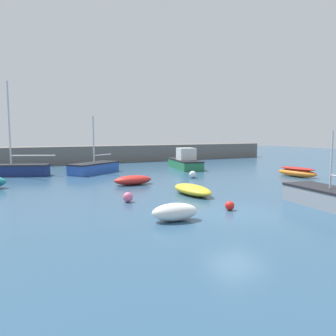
% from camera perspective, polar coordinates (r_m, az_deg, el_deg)
% --- Properties ---
extents(ground_plane, '(120.00, 120.00, 0.20)m').
position_cam_1_polar(ground_plane, '(15.17, 11.64, -8.07)').
color(ground_plane, '#2D5170').
extents(harbor_breakwater, '(50.34, 3.86, 2.05)m').
position_cam_1_polar(harbor_breakwater, '(41.12, -13.85, 2.34)').
color(harbor_breakwater, '#66605B').
rests_on(harbor_breakwater, ground_plane).
extents(rowboat_blue_near, '(2.74, 1.33, 0.65)m').
position_cam_1_polar(rowboat_blue_near, '(22.98, -6.12, -2.09)').
color(rowboat_blue_near, red).
rests_on(rowboat_blue_near, ground_plane).
extents(sailboat_tall_mast, '(6.48, 3.74, 7.84)m').
position_cam_1_polar(sailboat_tall_mast, '(30.42, -25.59, -0.23)').
color(sailboat_tall_mast, navy).
rests_on(sailboat_tall_mast, ground_plane).
extents(motorboat_with_cabin, '(3.20, 6.32, 2.12)m').
position_cam_1_polar(motorboat_with_cabin, '(33.23, 2.98, 1.13)').
color(motorboat_with_cabin, '#287A4C').
rests_on(motorboat_with_cabin, ground_plane).
extents(rowboat_with_red_cover, '(1.56, 3.62, 0.79)m').
position_cam_1_polar(rowboat_with_red_cover, '(29.07, 21.56, -0.63)').
color(rowboat_with_red_cover, orange).
rests_on(rowboat_with_red_cover, ground_plane).
extents(fishing_dinghy_green, '(2.05, 1.20, 0.73)m').
position_cam_1_polar(fishing_dinghy_green, '(13.50, 1.18, -7.67)').
color(fishing_dinghy_green, white).
rests_on(fishing_dinghy_green, ground_plane).
extents(sailboat_short_mast, '(5.17, 4.45, 5.07)m').
position_cam_1_polar(sailboat_short_mast, '(30.07, -12.73, 0.06)').
color(sailboat_short_mast, '#2D56B7').
rests_on(sailboat_short_mast, ground_plane).
extents(sailboat_twin_hulled, '(2.43, 4.84, 3.71)m').
position_cam_1_polar(sailboat_twin_hulled, '(17.77, 26.31, -4.62)').
color(sailboat_twin_hulled, gray).
rests_on(sailboat_twin_hulled, ground_plane).
extents(rowboat_white_midwater, '(1.44, 3.41, 0.58)m').
position_cam_1_polar(rowboat_white_midwater, '(19.23, 4.25, -3.77)').
color(rowboat_white_midwater, yellow).
rests_on(rowboat_white_midwater, ground_plane).
extents(mooring_buoy_red, '(0.44, 0.44, 0.44)m').
position_cam_1_polar(mooring_buoy_red, '(15.59, 10.69, -6.46)').
color(mooring_buoy_red, red).
rests_on(mooring_buoy_red, ground_plane).
extents(mooring_buoy_pink, '(0.52, 0.52, 0.52)m').
position_cam_1_polar(mooring_buoy_pink, '(17.23, -7.00, -5.06)').
color(mooring_buoy_pink, '#EA668C').
rests_on(mooring_buoy_pink, ground_plane).
extents(mooring_buoy_white, '(0.57, 0.57, 0.57)m').
position_cam_1_polar(mooring_buoy_white, '(26.30, 4.32, -1.13)').
color(mooring_buoy_white, white).
rests_on(mooring_buoy_white, ground_plane).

